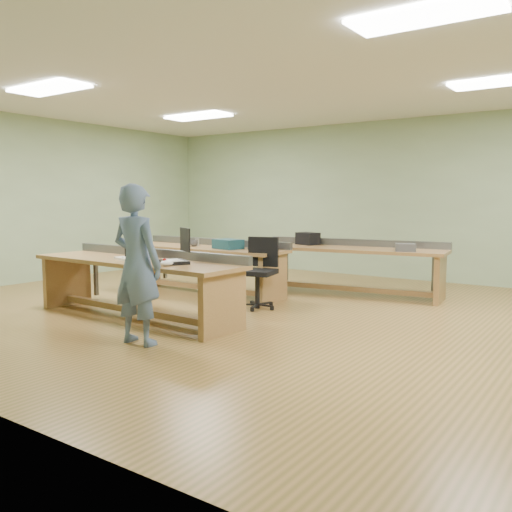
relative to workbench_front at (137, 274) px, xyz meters
The scene contains 21 objects.
floor 1.79m from the workbench_front, 46.72° to the left, with size 10.00×10.00×0.00m, color olive.
ceiling 2.97m from the workbench_front, 46.72° to the left, with size 10.00×10.00×0.00m, color silver.
wall_back 5.45m from the workbench_front, 77.45° to the left, with size 10.00×0.04×3.00m, color #95B085.
wall_left 4.14m from the workbench_front, 162.10° to the left, with size 0.04×8.00×3.00m, color #95B085.
fluor_panels 2.95m from the workbench_front, 46.72° to the left, with size 6.20×3.50×0.03m.
workbench_front is the anchor object (origin of this frame).
workbench_mid 1.96m from the workbench_front, 104.67° to the left, with size 2.89×0.77×0.86m.
workbench_back 3.45m from the workbench_front, 64.53° to the left, with size 3.05×1.19×0.86m.
person 1.32m from the workbench_front, 42.72° to the right, with size 0.61×0.40×1.67m, color slate.
laptop_base 0.73m from the workbench_front, ahead, with size 0.36×0.29×0.04m, color black.
laptop_screen 0.91m from the workbench_front, ahead, with size 0.36×0.02×0.28m, color black.
keyboard 0.24m from the workbench_front, 104.34° to the right, with size 0.47×0.16×0.03m, color white.
trackball_mouse 0.86m from the workbench_front, 19.03° to the right, with size 0.14×0.16×0.07m, color white.
camera_bag 0.28m from the workbench_front, 143.77° to the left, with size 0.26×0.17×0.18m, color black.
task_chair 1.68m from the workbench_front, 57.04° to the left, with size 0.63×0.63×0.98m.
parts_bin_teal 1.84m from the workbench_front, 88.66° to the left, with size 0.41×0.31×0.15m, color #163D49.
parts_bin_grey 2.08m from the workbench_front, 74.15° to the left, with size 0.40×0.25×0.11m, color #3D3D3F.
mug 1.98m from the workbench_front, 110.09° to the left, with size 0.13×0.13×0.10m, color #3D3D3F.
drinks_can 2.04m from the workbench_front, 109.09° to the left, with size 0.07×0.07×0.12m, color silver.
storage_box_back 3.26m from the workbench_front, 77.90° to the left, with size 0.35×0.25×0.20m, color black.
tray_back 3.85m from the workbench_front, 50.89° to the left, with size 0.28×0.21×0.11m, color #3D3D3F.
Camera 1 is at (3.98, -5.96, 1.52)m, focal length 38.00 mm.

